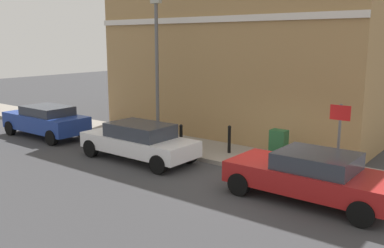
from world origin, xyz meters
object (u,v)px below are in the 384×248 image
at_px(bollard_far_kerb, 181,137).
at_px(street_sign, 339,131).
at_px(utility_cabinet, 278,148).
at_px(bollard_near_cabinet, 229,138).
at_px(car_blue, 46,120).
at_px(lamppost, 157,64).
at_px(car_red, 311,175).
at_px(car_white, 139,141).

distance_m(bollard_far_kerb, street_sign, 5.85).
distance_m(utility_cabinet, bollard_near_cabinet, 2.03).
height_order(bollard_near_cabinet, bollard_far_kerb, same).
distance_m(car_blue, lamppost, 5.84).
height_order(car_blue, utility_cabinet, car_blue).
bearing_deg(bollard_near_cabinet, utility_cabinet, -92.82).
relative_size(car_red, car_white, 0.98).
distance_m(car_white, bollard_far_kerb, 1.62).
bearing_deg(street_sign, car_white, 104.11).
bearing_deg(utility_cabinet, car_blue, 101.57).
distance_m(car_white, lamppost, 3.58).
height_order(utility_cabinet, bollard_near_cabinet, utility_cabinet).
distance_m(street_sign, lamppost, 7.85).
relative_size(car_blue, lamppost, 0.75).
xyz_separation_m(car_red, utility_cabinet, (2.22, 2.04, -0.03)).
bearing_deg(car_blue, bollard_near_cabinet, -165.11).
xyz_separation_m(utility_cabinet, street_sign, (-0.59, -2.19, 0.98)).
height_order(bollard_far_kerb, street_sign, street_sign).
relative_size(car_white, bollard_near_cabinet, 4.32).
bearing_deg(car_white, car_red, -179.53).
bearing_deg(street_sign, bollard_far_kerb, 92.37).
bearing_deg(car_white, street_sign, -165.65).
distance_m(car_blue, bollard_far_kerb, 6.83).
distance_m(car_white, car_blue, 5.91).
relative_size(bollard_near_cabinet, lamppost, 0.18).
bearing_deg(bollard_near_cabinet, car_blue, 104.97).
xyz_separation_m(car_white, bollard_far_kerb, (1.41, -0.80, -0.01)).
bearing_deg(car_white, utility_cabinet, -152.57).
height_order(car_white, bollard_far_kerb, car_white).
bearing_deg(street_sign, car_red, 174.72).
xyz_separation_m(car_white, car_blue, (0.14, 5.91, 0.03)).
xyz_separation_m(car_red, bollard_far_kerb, (1.38, 5.61, -0.01)).
height_order(car_red, bollard_far_kerb, car_red).
distance_m(car_red, bollard_far_kerb, 5.78).
relative_size(car_red, bollard_far_kerb, 4.25).
height_order(car_white, lamppost, lamppost).
xyz_separation_m(bollard_near_cabinet, street_sign, (-0.69, -4.23, 0.96)).
xyz_separation_m(car_blue, lamppost, (2.08, -4.82, 2.55)).
relative_size(car_red, utility_cabinet, 3.84).
height_order(bollard_near_cabinet, street_sign, street_sign).
bearing_deg(lamppost, car_blue, 113.38).
xyz_separation_m(street_sign, lamppost, (0.57, 7.66, 1.64)).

